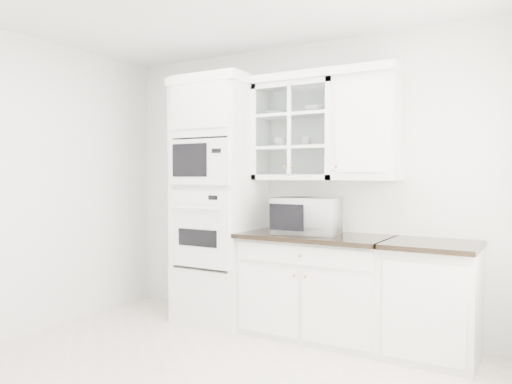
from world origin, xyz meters
The scene contains 12 objects.
room_shell centered at (0.00, 0.43, 1.78)m, with size 4.00×3.50×2.70m.
oven_column centered at (-0.75, 1.42, 1.20)m, with size 0.76×0.68×2.40m.
base_cabinet_run centered at (0.28, 1.45, 0.46)m, with size 1.32×0.67×0.92m.
extra_base_cabinet centered at (1.28, 1.45, 0.46)m, with size 0.72×0.67×0.92m.
upper_cabinet_glass centered at (0.03, 1.58, 1.85)m, with size 0.80×0.33×0.90m.
upper_cabinet_solid centered at (0.71, 1.58, 1.85)m, with size 0.55×0.33×0.90m, color white.
crown_molding centered at (-0.07, 1.56, 2.33)m, with size 2.14×0.38×0.07m, color white.
countertop_microwave centered at (0.20, 1.44, 1.08)m, with size 0.56×0.47×0.33m, color white.
bowl_a centered at (-0.19, 1.59, 2.03)m, with size 0.19×0.19×0.05m, color white.
bowl_b centered at (0.21, 1.59, 2.04)m, with size 0.21×0.21×0.06m, color white.
cup_a centered at (-0.16, 1.58, 1.76)m, with size 0.12×0.12×0.09m, color white.
cup_b centered at (0.13, 1.57, 1.75)m, with size 0.09×0.09×0.09m, color white.
Camera 1 is at (2.09, -2.61, 1.45)m, focal length 35.00 mm.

